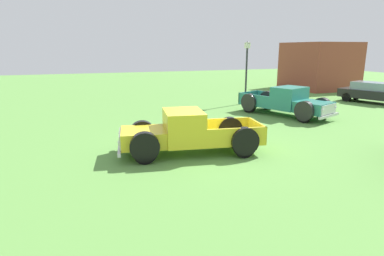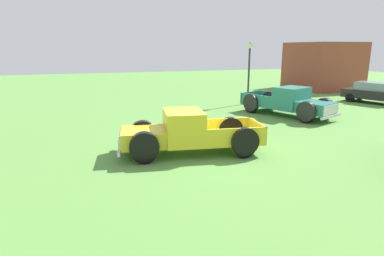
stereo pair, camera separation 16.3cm
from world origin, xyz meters
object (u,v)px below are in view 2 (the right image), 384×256
(sedan_distant_a, at_px, (377,92))
(lamp_post_near, at_px, (249,72))
(pickup_truck_behind_right, at_px, (292,103))
(trash_can, at_px, (301,97))
(pickup_truck_foreground, at_px, (182,133))

(sedan_distant_a, bearing_deg, lamp_post_near, -107.40)
(pickup_truck_behind_right, height_order, lamp_post_near, lamp_post_near)
(lamp_post_near, bearing_deg, trash_can, 70.02)
(pickup_truck_foreground, relative_size, pickup_truck_behind_right, 0.94)
(pickup_truck_foreground, xyz_separation_m, sedan_distant_a, (-6.06, 15.49, 0.00))
(pickup_truck_foreground, bearing_deg, pickup_truck_behind_right, 119.15)
(pickup_truck_behind_right, distance_m, lamp_post_near, 4.68)
(lamp_post_near, xyz_separation_m, trash_can, (1.21, 3.32, -1.64))
(pickup_truck_foreground, relative_size, lamp_post_near, 1.28)
(pickup_truck_foreground, distance_m, pickup_truck_behind_right, 8.58)
(sedan_distant_a, distance_m, lamp_post_near, 8.76)
(trash_can, bearing_deg, sedan_distant_a, 74.38)
(pickup_truck_foreground, relative_size, sedan_distant_a, 1.16)
(sedan_distant_a, height_order, lamp_post_near, lamp_post_near)
(pickup_truck_behind_right, relative_size, sedan_distant_a, 1.23)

